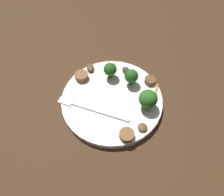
{
  "coord_description": "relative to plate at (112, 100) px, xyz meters",
  "views": [
    {
      "loc": [
        -0.12,
        0.26,
        0.45
      ],
      "look_at": [
        0.0,
        0.0,
        0.02
      ],
      "focal_mm": 33.65,
      "sensor_mm": 36.0,
      "label": 1
    }
  ],
  "objects": [
    {
      "name": "mushroom_2",
      "position": [
        -0.0,
        -0.09,
        0.02
      ],
      "size": [
        0.03,
        0.02,
        0.01
      ],
      "primitive_type": "ellipsoid",
      "rotation": [
        0.0,
        0.0,
        5.91
      ],
      "color": "#422B19",
      "rests_on": "plate"
    },
    {
      "name": "sausage_slice_1",
      "position": [
        -0.07,
        -0.08,
        0.02
      ],
      "size": [
        0.03,
        0.03,
        0.01
      ],
      "primitive_type": "cylinder",
      "rotation": [
        0.0,
        0.0,
        1.45
      ],
      "color": "brown",
      "rests_on": "plate"
    },
    {
      "name": "sausage_slice_2",
      "position": [
        0.1,
        -0.03,
        0.02
      ],
      "size": [
        0.04,
        0.04,
        0.02
      ],
      "primitive_type": "cylinder",
      "rotation": [
        0.0,
        0.0,
        0.03
      ],
      "color": "brown",
      "rests_on": "plate"
    },
    {
      "name": "plate",
      "position": [
        0.0,
        0.0,
        0.0
      ],
      "size": [
        0.25,
        0.25,
        0.02
      ],
      "primitive_type": "cylinder",
      "color": "white",
      "rests_on": "ground_plane"
    },
    {
      "name": "fork",
      "position": [
        0.04,
        0.05,
        0.01
      ],
      "size": [
        0.18,
        0.03,
        0.0
      ],
      "rotation": [
        0.0,
        0.0,
        0.07
      ],
      "color": "silver",
      "rests_on": "plate"
    },
    {
      "name": "broccoli_floret_2",
      "position": [
        -0.03,
        -0.06,
        0.04
      ],
      "size": [
        0.03,
        0.03,
        0.05
      ],
      "color": "#296420",
      "rests_on": "plate"
    },
    {
      "name": "mushroom_1",
      "position": [
        -0.1,
        0.05,
        0.01
      ],
      "size": [
        0.03,
        0.03,
        0.01
      ],
      "primitive_type": "ellipsoid",
      "rotation": [
        0.0,
        0.0,
        5.02
      ],
      "color": "brown",
      "rests_on": "plate"
    },
    {
      "name": "broccoli_floret_1",
      "position": [
        0.03,
        -0.06,
        0.04
      ],
      "size": [
        0.03,
        0.03,
        0.05
      ],
      "color": "#296420",
      "rests_on": "plate"
    },
    {
      "name": "mushroom_0",
      "position": [
        0.09,
        -0.06,
        0.01
      ],
      "size": [
        0.03,
        0.03,
        0.01
      ],
      "primitive_type": "ellipsoid",
      "rotation": [
        0.0,
        0.0,
        5.32
      ],
      "color": "brown",
      "rests_on": "plate"
    },
    {
      "name": "broccoli_floret_0",
      "position": [
        -0.09,
        -0.01,
        0.04
      ],
      "size": [
        0.04,
        0.04,
        0.05
      ],
      "color": "#347525",
      "rests_on": "plate"
    },
    {
      "name": "pepper_strip_2",
      "position": [
        -0.09,
        -0.06,
        0.01
      ],
      "size": [
        0.01,
        0.06,
        0.0
      ],
      "primitive_type": "cube",
      "rotation": [
        0.0,
        0.0,
        1.72
      ],
      "color": "orange",
      "rests_on": "plate"
    },
    {
      "name": "ground_plane",
      "position": [
        0.0,
        0.0,
        -0.01
      ],
      "size": [
        1.4,
        1.4,
        0.0
      ],
      "primitive_type": "plane",
      "color": "#422B19"
    },
    {
      "name": "sausage_slice_0",
      "position": [
        -0.07,
        0.08,
        0.02
      ],
      "size": [
        0.04,
        0.04,
        0.01
      ],
      "primitive_type": "cylinder",
      "rotation": [
        0.0,
        0.0,
        0.42
      ],
      "color": "brown",
      "rests_on": "plate"
    }
  ]
}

